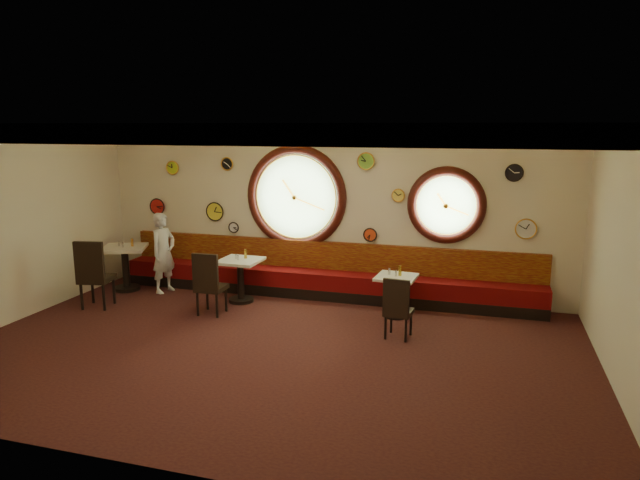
{
  "coord_description": "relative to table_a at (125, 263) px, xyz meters",
  "views": [
    {
      "loc": [
        2.89,
        -7.21,
        3.18
      ],
      "look_at": [
        0.52,
        0.8,
        1.5
      ],
      "focal_mm": 32.0,
      "sensor_mm": 36.0,
      "label": 1
    }
  ],
  "objects": [
    {
      "name": "banquette_back",
      "position": [
        3.83,
        0.85,
        0.2
      ],
      "size": [
        8.0,
        0.1,
        0.55
      ],
      "primitive_type": "cube",
      "color": "#5E0A07",
      "rests_on": "wall_back"
    },
    {
      "name": "condiment_a_salt",
      "position": [
        -0.13,
        0.02,
        0.37
      ],
      "size": [
        0.04,
        0.04,
        0.1
      ],
      "primitive_type": "cylinder",
      "color": "silver",
      "rests_on": "table_a"
    },
    {
      "name": "wall_clock_5",
      "position": [
        1.53,
        0.87,
        0.95
      ],
      "size": [
        0.36,
        0.03,
        0.36
      ],
      "primitive_type": "cylinder",
      "rotation": [
        1.57,
        0.0,
        0.0
      ],
      "color": "yellow",
      "rests_on": "wall_back"
    },
    {
      "name": "molding_right",
      "position": [
        8.28,
        -2.09,
        2.56
      ],
      "size": [
        0.1,
        6.0,
        0.18
      ],
      "primitive_type": "cube",
      "color": "black",
      "rests_on": "wall_back"
    },
    {
      "name": "wall_right",
      "position": [
        8.33,
        -2.09,
        1.05
      ],
      "size": [
        0.02,
        6.0,
        3.2
      ],
      "primitive_type": "cube",
      "color": "beige",
      "rests_on": "floor"
    },
    {
      "name": "condiment_a_pepper",
      "position": [
        0.01,
        -0.05,
        0.37
      ],
      "size": [
        0.04,
        0.04,
        0.1
      ],
      "primitive_type": "cylinder",
      "color": "silver",
      "rests_on": "table_a"
    },
    {
      "name": "condiment_b_bottle",
      "position": [
        2.54,
        0.04,
        0.34
      ],
      "size": [
        0.05,
        0.05,
        0.17
      ],
      "primitive_type": "cylinder",
      "color": "gold",
      "rests_on": "table_b"
    },
    {
      "name": "condiment_b_pepper",
      "position": [
        2.46,
        -0.12,
        0.29
      ],
      "size": [
        0.03,
        0.03,
        0.09
      ],
      "primitive_type": "cylinder",
      "color": "silver",
      "rests_on": "table_b"
    },
    {
      "name": "floor",
      "position": [
        3.83,
        -2.09,
        -0.55
      ],
      "size": [
        9.0,
        6.0,
        0.0
      ],
      "primitive_type": "cube",
      "color": "black",
      "rests_on": "ground"
    },
    {
      "name": "porthole_right_frame",
      "position": [
        6.03,
        0.89,
        1.25
      ],
      "size": [
        1.38,
        0.18,
        1.38
      ],
      "primitive_type": "torus",
      "rotation": [
        1.57,
        0.0,
        0.0
      ],
      "color": "black",
      "rests_on": "wall_back"
    },
    {
      "name": "porthole_left_glass",
      "position": [
        3.23,
        0.91,
        1.3
      ],
      "size": [
        1.66,
        0.02,
        1.66
      ],
      "primitive_type": "cylinder",
      "rotation": [
        1.57,
        0.0,
        0.0
      ],
      "color": "#97C676",
      "rests_on": "wall_back"
    },
    {
      "name": "wall_clock_6",
      "position": [
        7.38,
        0.87,
        0.9
      ],
      "size": [
        0.34,
        0.03,
        0.34
      ],
      "primitive_type": "cylinder",
      "rotation": [
        1.57,
        0.0,
        0.0
      ],
      "color": "silver",
      "rests_on": "wall_back"
    },
    {
      "name": "wall_clock_9",
      "position": [
        0.63,
        0.87,
        1.8
      ],
      "size": [
        0.26,
        0.03,
        0.26
      ],
      "primitive_type": "cylinder",
      "rotation": [
        1.57,
        0.0,
        0.0
      ],
      "color": "#ACC627",
      "rests_on": "wall_back"
    },
    {
      "name": "wall_clock_7",
      "position": [
        4.68,
        0.87,
        0.65
      ],
      "size": [
        0.24,
        0.03,
        0.24
      ],
      "primitive_type": "cylinder",
      "rotation": [
        1.57,
        0.0,
        0.0
      ],
      "color": "#E5471B",
      "rests_on": "wall_back"
    },
    {
      "name": "wall_clock_8",
      "position": [
        1.93,
        0.87,
        0.65
      ],
      "size": [
        0.2,
        0.03,
        0.2
      ],
      "primitive_type": "cylinder",
      "rotation": [
        1.57,
        0.0,
        0.0
      ],
      "color": "white",
      "rests_on": "wall_back"
    },
    {
      "name": "wall_clock_2",
      "position": [
        1.83,
        0.87,
        1.9
      ],
      "size": [
        0.24,
        0.03,
        0.24
      ],
      "primitive_type": "cylinder",
      "rotation": [
        1.57,
        0.0,
        0.0
      ],
      "color": "black",
      "rests_on": "wall_back"
    },
    {
      "name": "molding_front",
      "position": [
        3.83,
        -5.04,
        2.56
      ],
      "size": [
        9.0,
        0.1,
        0.18
      ],
      "primitive_type": "cube",
      "color": "black",
      "rests_on": "wall_back"
    },
    {
      "name": "wall_clock_0",
      "position": [
        0.23,
        0.87,
        1.0
      ],
      "size": [
        0.32,
        0.03,
        0.32
      ],
      "primitive_type": "cylinder",
      "rotation": [
        1.57,
        0.0,
        0.0
      ],
      "color": "red",
      "rests_on": "wall_back"
    },
    {
      "name": "table_b",
      "position": [
        2.48,
        -0.06,
        -0.05
      ],
      "size": [
        0.75,
        0.75,
        0.8
      ],
      "color": "black",
      "rests_on": "floor"
    },
    {
      "name": "wall_clock_3",
      "position": [
        7.13,
        0.87,
        1.85
      ],
      "size": [
        0.28,
        0.03,
        0.28
      ],
      "primitive_type": "cylinder",
      "rotation": [
        1.57,
        0.0,
        0.0
      ],
      "color": "black",
      "rests_on": "wall_back"
    },
    {
      "name": "porthole_left_ring",
      "position": [
        3.23,
        0.86,
        1.3
      ],
      "size": [
        1.61,
        0.03,
        1.61
      ],
      "primitive_type": "torus",
      "rotation": [
        1.57,
        0.0,
        0.0
      ],
      "color": "gold",
      "rests_on": "wall_back"
    },
    {
      "name": "porthole_right_ring",
      "position": [
        6.03,
        0.86,
        1.25
      ],
      "size": [
        1.09,
        0.03,
        1.09
      ],
      "primitive_type": "torus",
      "rotation": [
        1.57,
        0.0,
        0.0
      ],
      "color": "gold",
      "rests_on": "wall_back"
    },
    {
      "name": "banquette_base",
      "position": [
        3.83,
        0.63,
        -0.45
      ],
      "size": [
        8.0,
        0.55,
        0.2
      ],
      "primitive_type": "cube",
      "color": "black",
      "rests_on": "floor"
    },
    {
      "name": "molding_back",
      "position": [
        3.83,
        0.86,
        2.56
      ],
      "size": [
        9.0,
        0.1,
        0.18
      ],
      "primitive_type": "cube",
      "color": "black",
      "rests_on": "wall_back"
    },
    {
      "name": "table_a",
      "position": [
        0.0,
        0.0,
        0.0
      ],
      "size": [
        1.04,
        1.04,
        0.87
      ],
      "color": "black",
      "rests_on": "floor"
    },
    {
      "name": "chair_c",
      "position": [
        5.52,
        -1.13,
        -0.0
      ],
      "size": [
        0.44,
        0.44,
        0.59
      ],
      "rotation": [
        0.0,
        0.0,
        -0.11
      ],
      "color": "black",
      "rests_on": "floor"
    },
    {
      "name": "chair_b",
      "position": [
        2.28,
        -0.93,
        0.08
      ],
      "size": [
        0.46,
        0.46,
        0.68
      ],
      "rotation": [
        0.0,
        0.0,
        0.01
      ],
      "color": "black",
      "rests_on": "floor"
    },
    {
      "name": "table_c",
      "position": [
        5.33,
        -0.09,
        -0.1
      ],
      "size": [
        0.7,
        0.7,
        0.71
      ],
      "color": "black",
      "rests_on": "floor"
    },
    {
      "name": "condiment_c_pepper",
      "position": [
        5.33,
        -0.12,
        0.21
      ],
      "size": [
        0.04,
        0.04,
        0.1
      ],
      "primitive_type": "cylinder",
      "color": "silver",
      "rests_on": "table_c"
    },
    {
      "name": "condiment_c_salt",
      "position": [
        5.2,
        -0.05,
        0.22
      ],
      "size": [
        0.04,
        0.04,
        0.11
      ],
      "primitive_type": "cylinder",
      "color": "silver",
      "rests_on": "table_c"
    },
    {
      "name": "condiment_b_salt",
      "position": [
        2.39,
        -0.05,
        0.29
      ],
      "size": [
        0.03,
        0.03,
        0.09
      ],
      "primitive_type": "cylinder",
      "color": "silver",
      "rests_on": "table_b"
    },
    {
      "name": "wall_left",
      "position": [
        -0.67,
        -2.09,
        1.05
      ],
      "size": [
        0.02,
        6.0,
        3.2
      ],
      "primitive_type": "cube",
      "color": "beige",
      "rests_on": "floor"
    },
    {
      "name": "condiment_a_bottle",
      "position": [
        0.13,
        0.08,
        0.4
      ],
      "size": [
        0.05,
        0.05,
        0.15
      ],
      "primitive_type": "cylinder",
      "color": "gold",
      "rests_on": "table_a"
    },
    {
      "name": "waiter",
      "position": [
        0.79,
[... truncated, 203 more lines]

